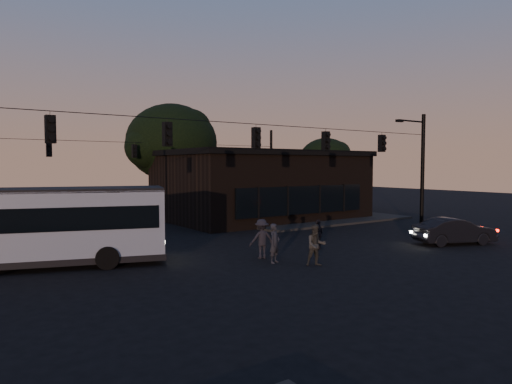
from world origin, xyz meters
TOP-DOWN VIEW (x-y plane):
  - ground at (0.00, 0.00)m, footprint 120.00×120.00m
  - sidewalk_far_right at (12.00, 14.00)m, footprint 14.00×10.00m
  - building at (9.00, 15.97)m, footprint 15.40×10.41m
  - tree_behind at (4.00, 22.00)m, footprint 7.60×7.60m
  - tree_right at (18.00, 18.00)m, footprint 5.20×5.20m
  - signal_rig_near at (0.00, 4.00)m, footprint 26.24×0.30m
  - signal_rig_far at (0.00, 20.00)m, footprint 26.24×0.30m
  - bus at (-9.69, 7.28)m, footprint 12.01×6.22m
  - car at (10.45, 0.18)m, footprint 4.57×3.00m
  - pedestrian_a at (-0.39, 2.04)m, footprint 0.74×0.64m
  - pedestrian_b at (0.69, 0.56)m, footprint 1.07×0.98m
  - pedestrian_c at (3.34, 3.26)m, footprint 0.97×0.71m
  - pedestrian_d at (-0.29, 3.14)m, footprint 1.29×0.91m

SIDE VIEW (x-z plane):
  - ground at x=0.00m, z-range 0.00..0.00m
  - sidewalk_far_right at x=12.00m, z-range 0.00..0.15m
  - car at x=10.45m, z-range 0.00..1.42m
  - pedestrian_c at x=3.34m, z-range 0.00..1.53m
  - pedestrian_a at x=-0.39m, z-range 0.00..1.73m
  - pedestrian_b at x=0.69m, z-range 0.00..1.78m
  - pedestrian_d at x=-0.29m, z-range 0.00..1.81m
  - bus at x=-9.69m, z-range 0.20..3.51m
  - building at x=9.00m, z-range 0.01..5.41m
  - signal_rig_far at x=0.00m, z-range 0.45..7.95m
  - signal_rig_near at x=0.00m, z-range 0.70..8.20m
  - tree_right at x=18.00m, z-range 1.20..8.06m
  - tree_behind at x=4.00m, z-range 1.48..10.91m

